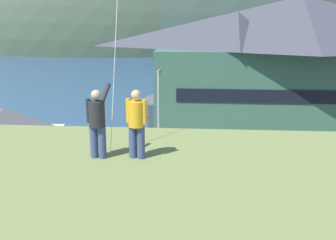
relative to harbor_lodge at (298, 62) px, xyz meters
name	(u,v)px	position (x,y,z in m)	size (l,w,h in m)	color
parking_lot_pad	(168,204)	(-10.56, -16.28, -6.50)	(40.00, 20.00, 0.10)	gray
bay_water	(191,72)	(-10.56, 38.72, -6.53)	(360.00, 84.00, 0.03)	navy
far_hill_west_ridge	(104,48)	(-37.91, 87.67, -6.55)	(87.85, 54.16, 60.19)	#3D4C38
far_hill_east_peak	(242,48)	(3.75, 91.75, -6.55)	(110.08, 57.90, 95.31)	#42513D
far_hill_center_saddle	(273,48)	(13.17, 91.53, -6.55)	(111.86, 68.82, 73.73)	#2D3D33
harbor_lodge	(298,62)	(0.00, 0.00, 0.00)	(26.84, 11.17, 12.32)	#38604C
storage_shed_near_lot	(7,146)	(-21.04, -14.22, -3.83)	(6.99, 5.66, 5.23)	beige
storage_shed_waterside	(171,106)	(-11.62, 0.74, -4.47)	(5.00, 4.71, 3.99)	#474C56
wharf_dock	(193,97)	(-9.67, 13.92, -6.20)	(3.20, 15.70, 0.70)	#70604C
moored_boat_wharfside	(165,97)	(-13.16, 12.05, -5.82)	(2.38, 7.19, 2.16)	navy
moored_boat_outer_mooring	(221,90)	(-5.97, 16.66, -5.82)	(3.47, 8.46, 2.16)	silver
parked_car_mid_row_near	(310,189)	(-2.36, -15.77, -5.48)	(4.35, 2.35, 1.82)	black
parked_car_back_row_right	(163,227)	(-10.49, -20.83, -5.48)	(4.30, 2.25, 1.82)	#236633
parked_car_mid_row_center	(172,181)	(-10.40, -15.23, -5.48)	(4.28, 2.20, 1.82)	#236633
parking_light_pole	(159,113)	(-11.65, -10.72, -2.38)	(0.24, 0.78, 7.06)	#ADADB2
person_kite_flyer	(97,121)	(-11.37, -28.94, 1.88)	(0.57, 0.63, 1.86)	#384770
person_companion	(136,122)	(-10.40, -28.88, 1.87)	(0.53, 0.40, 1.74)	#384770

